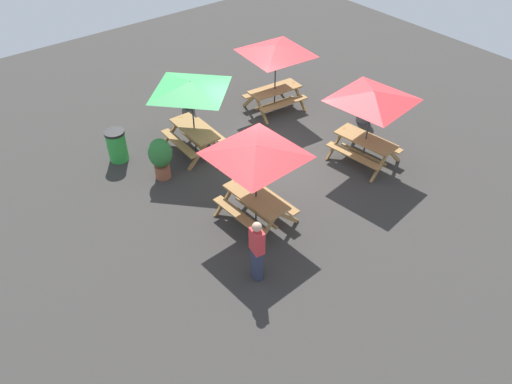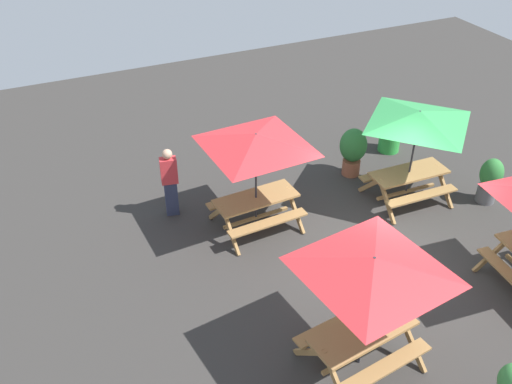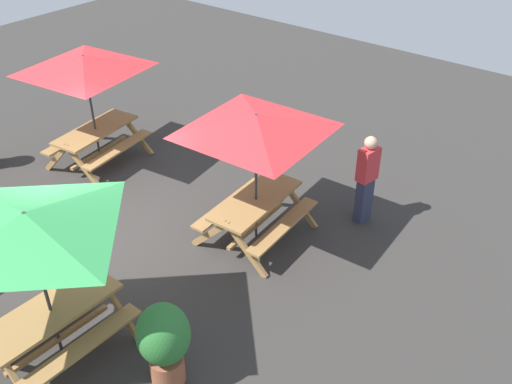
% 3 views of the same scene
% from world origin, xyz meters
% --- Properties ---
extents(ground_plane, '(24.00, 24.00, 0.00)m').
position_xyz_m(ground_plane, '(0.00, 0.00, 0.00)').
color(ground_plane, '#33302D').
rests_on(ground_plane, ground).
extents(picnic_table_0, '(2.82, 2.82, 2.34)m').
position_xyz_m(picnic_table_0, '(-2.03, 2.05, 1.99)').
color(picnic_table_0, olive).
rests_on(picnic_table_0, ground).
extents(picnic_table_1, '(2.05, 2.05, 2.34)m').
position_xyz_m(picnic_table_1, '(1.58, 1.53, 1.99)').
color(picnic_table_1, olive).
rests_on(picnic_table_1, ground).
extents(picnic_table_2, '(2.82, 2.82, 2.34)m').
position_xyz_m(picnic_table_2, '(1.97, -1.94, 1.99)').
color(picnic_table_2, olive).
rests_on(picnic_table_2, ground).
extents(picnic_table_3, '(2.80, 2.80, 2.34)m').
position_xyz_m(picnic_table_3, '(-1.99, -2.04, 1.99)').
color(picnic_table_3, olive).
rests_on(picnic_table_3, ground).
extents(trash_bin_green, '(0.59, 0.59, 0.98)m').
position_xyz_m(trash_bin_green, '(2.57, 3.61, 0.49)').
color(trash_bin_green, green).
rests_on(trash_bin_green, ground).
extents(potted_plant_0, '(0.52, 0.52, 1.12)m').
position_xyz_m(potted_plant_0, '(3.25, 0.71, 0.60)').
color(potted_plant_0, '#59595B').
rests_on(potted_plant_0, ground).
extents(potted_plant_1, '(0.47, 0.47, 0.98)m').
position_xyz_m(potted_plant_1, '(-0.45, -3.73, 0.51)').
color(potted_plant_1, '#59595B').
rests_on(potted_plant_1, ground).
extents(potted_plant_2, '(0.67, 0.67, 1.25)m').
position_xyz_m(potted_plant_2, '(1.01, 3.01, 0.72)').
color(potted_plant_2, '#935138').
rests_on(potted_plant_2, ground).
extents(person_standing, '(0.39, 0.28, 1.67)m').
position_xyz_m(person_standing, '(-3.56, 3.24, 0.89)').
color(person_standing, '#2D334C').
rests_on(person_standing, ground).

